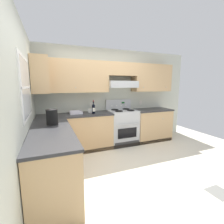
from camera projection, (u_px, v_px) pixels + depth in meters
name	position (u px, v px, depth m)	size (l,w,h in m)	color
ground_plane	(123.00, 169.00, 3.06)	(7.04, 7.04, 0.00)	beige
floor_accent_tile	(219.00, 192.00, 2.38)	(0.30, 0.30, 0.01)	slate
wall_back	(113.00, 89.00, 4.36)	(4.68, 0.57, 2.55)	beige
wall_left	(25.00, 101.00, 2.46)	(0.47, 4.00, 2.55)	beige
counter_back_run	(109.00, 129.00, 4.18)	(3.60, 0.65, 0.91)	tan
counter_left_run	(53.00, 158.00, 2.52)	(0.63, 1.91, 0.91)	tan
stove	(122.00, 127.00, 4.34)	(0.76, 0.62, 1.20)	#B7BABC
wine_bottle	(94.00, 108.00, 3.86)	(0.08, 0.08, 0.32)	black
bowl	(76.00, 113.00, 3.85)	(0.29, 0.26, 0.07)	silver
bucket	(52.00, 117.00, 2.75)	(0.21, 0.21, 0.27)	black
paper_towel_roll	(90.00, 111.00, 3.99)	(0.11, 0.11, 0.10)	white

